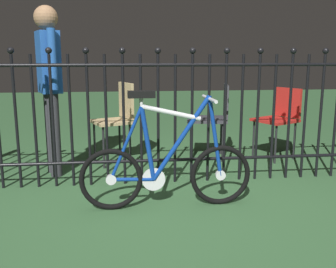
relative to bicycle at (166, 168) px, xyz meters
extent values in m
plane|color=#325933|center=(0.05, -0.06, -0.32)|extent=(20.00, 20.00, 0.00)
cylinder|color=black|center=(-1.24, 0.60, 0.27)|extent=(0.03, 0.03, 1.17)
sphere|color=black|center=(-1.24, 0.60, 0.88)|extent=(0.06, 0.06, 0.06)
cylinder|color=black|center=(-1.09, 0.60, 0.27)|extent=(0.03, 0.03, 1.17)
cylinder|color=black|center=(-0.93, 0.60, 0.27)|extent=(0.03, 0.03, 1.17)
sphere|color=black|center=(-0.93, 0.60, 0.88)|extent=(0.06, 0.06, 0.06)
cylinder|color=black|center=(-0.78, 0.60, 0.27)|extent=(0.03, 0.03, 1.17)
cylinder|color=black|center=(-0.63, 0.60, 0.27)|extent=(0.03, 0.03, 1.17)
sphere|color=black|center=(-0.63, 0.60, 0.88)|extent=(0.06, 0.06, 0.06)
cylinder|color=black|center=(-0.47, 0.60, 0.27)|extent=(0.03, 0.03, 1.17)
cylinder|color=black|center=(-0.32, 0.60, 0.27)|extent=(0.03, 0.03, 1.17)
sphere|color=black|center=(-0.32, 0.60, 0.88)|extent=(0.06, 0.06, 0.06)
cylinder|color=black|center=(-0.16, 0.60, 0.27)|extent=(0.03, 0.03, 1.17)
cylinder|color=black|center=(-0.01, 0.60, 0.27)|extent=(0.03, 0.03, 1.17)
sphere|color=black|center=(-0.01, 0.60, 0.88)|extent=(0.06, 0.06, 0.06)
cylinder|color=black|center=(0.15, 0.60, 0.27)|extent=(0.03, 0.03, 1.17)
cylinder|color=black|center=(0.30, 0.60, 0.27)|extent=(0.03, 0.03, 1.17)
sphere|color=black|center=(0.30, 0.60, 0.88)|extent=(0.06, 0.06, 0.06)
cylinder|color=black|center=(0.45, 0.60, 0.27)|extent=(0.03, 0.03, 1.17)
cylinder|color=black|center=(0.61, 0.60, 0.27)|extent=(0.03, 0.03, 1.17)
sphere|color=black|center=(0.61, 0.60, 0.88)|extent=(0.06, 0.06, 0.06)
cylinder|color=black|center=(0.76, 0.60, 0.27)|extent=(0.03, 0.03, 1.17)
cylinder|color=black|center=(0.92, 0.60, 0.27)|extent=(0.03, 0.03, 1.17)
sphere|color=black|center=(0.92, 0.60, 0.88)|extent=(0.06, 0.06, 0.06)
cylinder|color=black|center=(1.07, 0.60, 0.27)|extent=(0.03, 0.03, 1.17)
cylinder|color=black|center=(1.22, 0.60, 0.27)|extent=(0.03, 0.03, 1.17)
sphere|color=black|center=(1.22, 0.60, 0.88)|extent=(0.06, 0.06, 0.06)
cylinder|color=black|center=(1.38, 0.60, 0.27)|extent=(0.03, 0.03, 1.17)
cylinder|color=black|center=(1.53, 0.60, 0.27)|extent=(0.03, 0.03, 1.17)
sphere|color=black|center=(1.53, 0.60, 0.88)|extent=(0.06, 0.06, 0.06)
cylinder|color=black|center=(1.69, 0.60, 0.27)|extent=(0.03, 0.03, 1.17)
cylinder|color=black|center=(0.05, 0.60, -0.11)|extent=(4.44, 0.03, 0.03)
cylinder|color=black|center=(0.05, 0.60, 0.76)|extent=(4.44, 0.03, 0.03)
torus|color=black|center=(-0.42, -0.01, -0.08)|extent=(0.48, 0.05, 0.48)
cylinder|color=silver|center=(-0.42, -0.01, -0.08)|extent=(0.08, 0.03, 0.08)
torus|color=black|center=(0.43, 0.01, -0.08)|extent=(0.48, 0.05, 0.48)
cylinder|color=silver|center=(0.43, 0.01, -0.08)|extent=(0.08, 0.03, 0.08)
cylinder|color=navy|center=(0.11, 0.00, 0.23)|extent=(0.45, 0.04, 0.65)
cylinder|color=silver|center=(0.04, 0.00, 0.42)|extent=(0.45, 0.04, 0.14)
cylinder|color=navy|center=(-0.14, 0.00, 0.19)|extent=(0.12, 0.04, 0.57)
cylinder|color=navy|center=(-0.26, 0.00, -0.08)|extent=(0.32, 0.03, 0.04)
cylinder|color=navy|center=(-0.30, -0.01, 0.20)|extent=(0.26, 0.03, 0.56)
cylinder|color=navy|center=(0.38, 0.01, 0.23)|extent=(0.13, 0.03, 0.62)
cylinder|color=silver|center=(0.32, 0.01, 0.53)|extent=(0.03, 0.03, 0.02)
cylinder|color=silver|center=(0.32, 0.01, 0.52)|extent=(0.03, 0.40, 0.03)
cylinder|color=silver|center=(-0.18, 0.00, 0.51)|extent=(0.03, 0.03, 0.07)
cube|color=black|center=(-0.18, 0.00, 0.56)|extent=(0.20, 0.09, 0.05)
cylinder|color=silver|center=(-0.10, 0.00, -0.09)|extent=(0.18, 0.02, 0.18)
cylinder|color=black|center=(1.31, 1.08, -0.10)|extent=(0.02, 0.02, 0.43)
cylinder|color=black|center=(1.16, 1.37, -0.10)|extent=(0.02, 0.02, 0.43)
cylinder|color=black|center=(1.59, 1.23, -0.10)|extent=(0.02, 0.02, 0.43)
cylinder|color=black|center=(1.44, 1.52, -0.10)|extent=(0.02, 0.02, 0.43)
cube|color=#A51E19|center=(1.38, 1.30, 0.13)|extent=(0.54, 0.54, 0.03)
cube|color=#A51E19|center=(1.54, 1.39, 0.31)|extent=(0.20, 0.35, 0.33)
cylinder|color=black|center=(-0.53, 1.11, -0.09)|extent=(0.02, 0.02, 0.44)
cylinder|color=black|center=(-0.64, 1.39, -0.09)|extent=(0.02, 0.02, 0.44)
cylinder|color=black|center=(-0.26, 1.22, -0.09)|extent=(0.02, 0.02, 0.44)
cylinder|color=black|center=(-0.37, 1.50, -0.09)|extent=(0.02, 0.02, 0.44)
cube|color=tan|center=(-0.45, 1.30, 0.14)|extent=(0.48, 0.48, 0.03)
cube|color=tan|center=(-0.29, 1.37, 0.36)|extent=(0.16, 0.34, 0.38)
cylinder|color=black|center=(0.41, 1.28, -0.10)|extent=(0.02, 0.02, 0.43)
cylinder|color=black|center=(0.48, 1.63, -0.10)|extent=(0.02, 0.02, 0.43)
cylinder|color=black|center=(0.76, 1.22, -0.10)|extent=(0.02, 0.02, 0.43)
cylinder|color=black|center=(0.83, 1.56, -0.10)|extent=(0.02, 0.02, 0.43)
cube|color=#2D2D33|center=(0.62, 1.42, 0.13)|extent=(0.51, 0.51, 0.03)
cube|color=#2D2D33|center=(0.82, 1.38, 0.34)|extent=(0.11, 0.41, 0.37)
cylinder|color=#2D2D33|center=(-0.98, 0.90, 0.09)|extent=(0.11, 0.11, 0.81)
cylinder|color=#2D2D33|center=(-1.04, 1.05, 0.09)|extent=(0.11, 0.11, 0.81)
cube|color=#1E4C99|center=(-1.01, 0.98, 0.78)|extent=(0.27, 0.34, 0.57)
cylinder|color=#1E4C99|center=(-0.94, 0.79, 0.81)|extent=(0.08, 0.08, 0.54)
cylinder|color=#1E4C99|center=(-1.08, 1.17, 0.81)|extent=(0.08, 0.08, 0.54)
sphere|color=#8C6647|center=(-1.01, 0.98, 1.18)|extent=(0.22, 0.22, 0.22)
camera|label=1|loc=(-0.31, -2.80, 0.84)|focal=41.08mm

